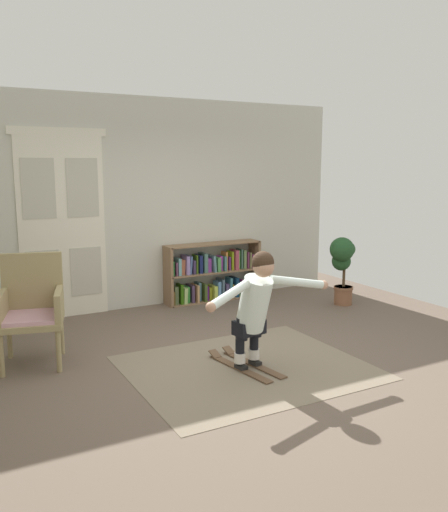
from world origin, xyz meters
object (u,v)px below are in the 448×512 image
potted_plant (342,261)px  skis_pair (245,365)px  bookshelf (212,275)px  wicker_chair (32,307)px  person_skier (256,302)px

potted_plant → skis_pair: 2.88m
bookshelf → wicker_chair: bearing=-153.2°
bookshelf → wicker_chair: (-2.75, -1.39, 0.21)m
potted_plant → person_skier: person_skier is taller
bookshelf → potted_plant: size_ratio=1.50×
skis_pair → person_skier: (0.02, -0.15, 0.68)m
wicker_chair → person_skier: person_skier is taller
potted_plant → wicker_chair: bearing=-176.4°
bookshelf → skis_pair: bearing=-110.4°
wicker_chair → bookshelf: bearing=26.8°
potted_plant → person_skier: (-2.41, -1.56, 0.06)m
potted_plant → person_skier: 2.87m
wicker_chair → potted_plant: size_ratio=1.12×
bookshelf → skis_pair: 2.72m
bookshelf → potted_plant: 1.89m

